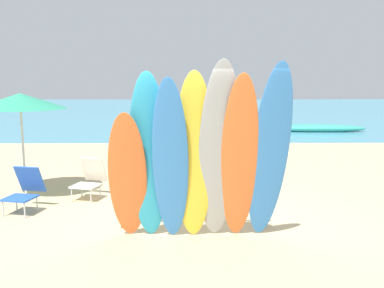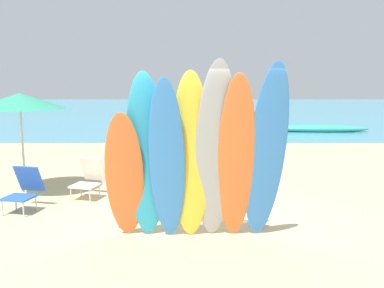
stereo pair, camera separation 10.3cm
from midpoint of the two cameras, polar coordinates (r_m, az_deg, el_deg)
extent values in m
plane|color=tan|center=(20.28, -0.51, 2.24)|extent=(60.00, 60.00, 0.00)
cube|color=teal|center=(35.28, -0.55, 5.07)|extent=(60.00, 40.00, 0.02)
cylinder|color=brown|center=(6.57, -10.42, -9.49)|extent=(0.07, 0.07, 0.56)
cylinder|color=brown|center=(6.58, 9.81, -9.44)|extent=(0.07, 0.07, 0.56)
cylinder|color=brown|center=(6.40, -0.30, -7.24)|extent=(2.40, 0.06, 0.06)
ellipsoid|color=orange|center=(5.75, -9.76, -4.86)|extent=(0.61, 0.82, 1.96)
ellipsoid|color=#289EC6|center=(5.65, -6.75, -2.27)|extent=(0.60, 0.78, 2.49)
ellipsoid|color=#337AD1|center=(5.51, -3.64, -2.92)|extent=(0.52, 0.92, 2.41)
ellipsoid|color=yellow|center=(5.56, -0.26, -2.35)|extent=(0.56, 0.82, 2.50)
ellipsoid|color=#999EA3|center=(5.52, 3.31, -1.70)|extent=(0.60, 1.01, 2.64)
ellipsoid|color=orange|center=(5.55, 6.28, -2.59)|extent=(0.57, 1.03, 2.47)
ellipsoid|color=#337AD1|center=(5.59, 10.53, -1.88)|extent=(0.58, 1.07, 2.61)
cylinder|color=brown|center=(10.53, -4.59, -1.93)|extent=(0.11, 0.11, 0.73)
cylinder|color=brown|center=(10.82, -4.92, -1.65)|extent=(0.11, 0.11, 0.73)
cube|color=#33A36B|center=(10.62, -4.78, -0.15)|extent=(0.39, 0.24, 0.18)
cube|color=#B23399|center=(10.57, -4.80, 1.70)|extent=(0.29, 0.42, 0.57)
sphere|color=brown|center=(10.53, -4.83, 3.80)|extent=(0.21, 0.21, 0.21)
cylinder|color=brown|center=(10.33, -4.53, 1.71)|extent=(0.09, 0.09, 0.51)
cylinder|color=brown|center=(10.80, -5.07, 2.02)|extent=(0.09, 0.09, 0.51)
cylinder|color=tan|center=(14.26, 5.30, 1.02)|extent=(0.12, 0.12, 0.80)
cylinder|color=tan|center=(14.20, 3.99, 1.00)|extent=(0.12, 0.12, 0.80)
cube|color=silver|center=(14.19, 4.66, 2.35)|extent=(0.43, 0.26, 0.19)
cube|color=silver|center=(14.15, 4.68, 3.87)|extent=(0.43, 0.24, 0.62)
sphere|color=tan|center=(14.12, 4.70, 5.58)|extent=(0.23, 0.23, 0.23)
cylinder|color=tan|center=(14.19, 5.73, 4.01)|extent=(0.10, 0.10, 0.56)
cylinder|color=tan|center=(14.11, 3.62, 4.00)|extent=(0.10, 0.10, 0.56)
cylinder|color=beige|center=(8.87, 5.58, -3.63)|extent=(0.13, 0.13, 0.84)
cylinder|color=beige|center=(8.77, 7.75, -3.81)|extent=(0.13, 0.13, 0.84)
cube|color=#2D4CB2|center=(8.75, 6.70, -1.46)|extent=(0.45, 0.28, 0.20)
cube|color=#33A36B|center=(8.69, 6.75, 1.11)|extent=(0.49, 0.38, 0.66)
sphere|color=beige|center=(8.64, 6.80, 4.06)|extent=(0.24, 0.24, 0.24)
cylinder|color=beige|center=(8.76, 5.01, 1.45)|extent=(0.10, 0.10, 0.59)
cylinder|color=beige|center=(8.61, 8.53, 1.25)|extent=(0.10, 0.10, 0.59)
cylinder|color=#9E704C|center=(14.80, -5.67, 1.34)|extent=(0.12, 0.12, 0.82)
cylinder|color=#9E704C|center=(14.77, -4.36, 1.34)|extent=(0.12, 0.12, 0.82)
cube|color=#DB333D|center=(14.74, -5.03, 2.66)|extent=(0.44, 0.27, 0.20)
cube|color=#33A36B|center=(14.71, -5.05, 4.15)|extent=(0.42, 0.22, 0.64)
sphere|color=#9E704C|center=(14.68, -5.08, 5.85)|extent=(0.23, 0.23, 0.23)
cylinder|color=#9E704C|center=(14.73, -6.11, 4.28)|extent=(0.10, 0.10, 0.57)
cylinder|color=#9E704C|center=(14.68, -4.00, 4.30)|extent=(0.10, 0.10, 0.57)
cylinder|color=#9E704C|center=(11.42, -8.39, -0.87)|extent=(0.13, 0.13, 0.84)
cylinder|color=#9E704C|center=(11.18, -7.11, -1.05)|extent=(0.13, 0.13, 0.84)
cube|color=#DB333D|center=(11.25, -7.80, 0.82)|extent=(0.45, 0.28, 0.20)
cube|color=silver|center=(11.20, -7.84, 2.84)|extent=(0.49, 0.44, 0.66)
sphere|color=#9E704C|center=(11.16, -7.89, 5.13)|extent=(0.24, 0.24, 0.24)
cylinder|color=#9E704C|center=(11.39, -8.86, 3.10)|extent=(0.10, 0.10, 0.59)
cylinder|color=#9E704C|center=(11.00, -6.79, 2.94)|extent=(0.10, 0.10, 0.59)
cylinder|color=#B7B7BC|center=(7.78, -25.91, -8.41)|extent=(0.02, 0.02, 0.28)
cylinder|color=#B7B7BC|center=(7.54, -23.33, -8.78)|extent=(0.02, 0.02, 0.28)
cylinder|color=#B7B7BC|center=(8.07, -24.28, -7.70)|extent=(0.02, 0.02, 0.28)
cylinder|color=#B7B7BC|center=(7.84, -21.76, -8.02)|extent=(0.02, 0.02, 0.28)
cube|color=blue|center=(7.77, -23.90, -7.12)|extent=(0.58, 0.54, 0.03)
cube|color=blue|center=(7.97, -22.63, -4.67)|extent=(0.54, 0.35, 0.52)
cylinder|color=#B7B7BC|center=(8.21, -17.29, -7.04)|extent=(0.02, 0.02, 0.28)
cylinder|color=#B7B7BC|center=(8.00, -14.72, -7.35)|extent=(0.02, 0.02, 0.28)
cylinder|color=#B7B7BC|center=(8.52, -15.94, -6.41)|extent=(0.02, 0.02, 0.28)
cylinder|color=#B7B7BC|center=(8.31, -13.43, -6.68)|extent=(0.02, 0.02, 0.28)
cube|color=silver|center=(8.22, -15.40, -5.82)|extent=(0.60, 0.57, 0.03)
cube|color=silver|center=(8.43, -14.34, -3.53)|extent=(0.55, 0.37, 0.52)
cylinder|color=silver|center=(8.59, -23.45, -0.62)|extent=(0.04, 0.04, 2.05)
cone|color=#2D9370|center=(8.50, -23.84, 5.69)|extent=(1.76, 1.76, 0.31)
ellipsoid|color=teal|center=(19.74, 17.03, 2.18)|extent=(4.91, 1.05, 0.39)
camera|label=1|loc=(0.05, -90.37, -0.06)|focal=37.04mm
camera|label=2|loc=(0.05, 89.63, 0.06)|focal=37.04mm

